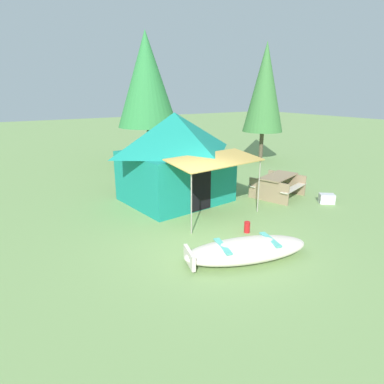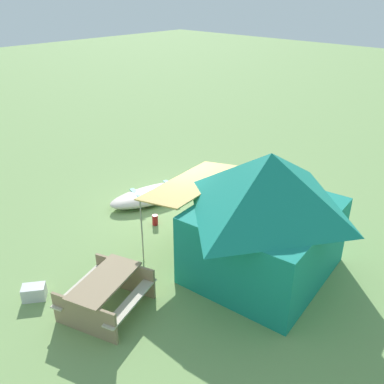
% 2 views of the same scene
% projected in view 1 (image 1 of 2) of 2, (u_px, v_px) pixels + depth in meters
% --- Properties ---
extents(ground_plane, '(80.00, 80.00, 0.00)m').
position_uv_depth(ground_plane, '(210.00, 239.00, 8.46)').
color(ground_plane, '#789B58').
extents(beached_rowboat, '(3.11, 1.78, 0.44)m').
position_uv_depth(beached_rowboat, '(246.00, 250.00, 7.43)').
color(beached_rowboat, beige).
rests_on(beached_rowboat, ground_plane).
extents(canvas_cabin_tent, '(3.75, 4.50, 3.00)m').
position_uv_depth(canvas_cabin_tent, '(175.00, 156.00, 11.05)').
color(canvas_cabin_tent, '#168272').
rests_on(canvas_cabin_tent, ground_plane).
extents(picnic_table, '(2.02, 1.93, 0.78)m').
position_uv_depth(picnic_table, '(278.00, 184.00, 11.75)').
color(picnic_table, '#91785A').
rests_on(picnic_table, ground_plane).
extents(cooler_box, '(0.58, 0.54, 0.32)m').
position_uv_depth(cooler_box, '(327.00, 199.00, 11.13)').
color(cooler_box, silver).
rests_on(cooler_box, ground_plane).
extents(fuel_can, '(0.22, 0.22, 0.30)m').
position_uv_depth(fuel_can, '(247.00, 227.00, 8.84)').
color(fuel_can, red).
rests_on(fuel_can, ground_plane).
extents(pine_tree_back_left, '(2.99, 2.99, 6.41)m').
position_uv_depth(pine_tree_back_left, '(147.00, 80.00, 15.95)').
color(pine_tree_back_left, brown).
rests_on(pine_tree_back_left, ground_plane).
extents(pine_tree_back_right, '(2.08, 2.08, 6.01)m').
position_uv_depth(pine_tree_back_right, '(265.00, 88.00, 16.67)').
color(pine_tree_back_right, brown).
rests_on(pine_tree_back_right, ground_plane).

